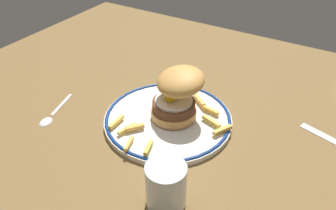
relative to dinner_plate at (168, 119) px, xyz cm
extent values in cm
cube|color=brown|center=(-1.78, 3.71, -2.84)|extent=(124.70, 103.61, 4.00)
cylinder|color=white|center=(0.00, 0.00, -0.24)|extent=(28.50, 28.50, 1.20)
torus|color=navy|center=(0.00, 0.00, 0.36)|extent=(28.10, 28.10, 0.80)
cylinder|color=#D5964D|center=(0.95, 0.85, 1.66)|extent=(10.06, 10.06, 1.80)
cylinder|color=brown|center=(0.95, 0.85, 3.56)|extent=(9.39, 9.39, 1.99)
cylinder|color=white|center=(0.95, 0.85, 4.81)|extent=(8.19, 8.19, 0.50)
ellipsoid|color=yellow|center=(0.26, 0.45, 5.48)|extent=(2.60, 2.60, 1.40)
ellipsoid|color=gold|center=(1.71, 2.32, 9.18)|extent=(14.32, 14.54, 6.17)
cube|color=#EBBB48|center=(-8.18, -8.03, 1.16)|extent=(0.86, 4.65, 0.80)
cube|color=#DEB851|center=(-1.42, -12.16, 1.12)|extent=(1.76, 3.96, 0.72)
cube|color=gold|center=(12.48, 1.22, 1.22)|extent=(2.87, 4.41, 0.91)
cube|color=gold|center=(2.21, -11.16, 1.17)|extent=(1.83, 3.93, 0.82)
cube|color=gold|center=(-4.89, -8.66, 1.12)|extent=(1.98, 4.64, 0.71)
cube|color=gold|center=(-3.66, -7.54, 1.23)|extent=(3.28, 3.78, 0.94)
cube|color=#DEAD50|center=(3.53, 8.40, 1.25)|extent=(4.36, 3.65, 0.96)
cube|color=gold|center=(9.23, 2.77, 1.19)|extent=(4.84, 2.15, 0.84)
cube|color=gold|center=(7.50, 6.25, 1.17)|extent=(4.17, 1.47, 0.82)
cylinder|color=silver|center=(11.14, -19.10, 3.42)|extent=(6.82, 6.82, 8.50)
cylinder|color=silver|center=(11.14, -19.10, 1.98)|extent=(6.27, 6.27, 5.64)
cube|color=silver|center=(31.35, 12.82, -0.64)|extent=(11.05, 4.88, 0.24)
cube|color=silver|center=(-25.31, -7.66, -0.64)|extent=(3.22, 8.88, 0.32)
ellipsoid|color=silver|center=(-23.41, -14.40, -0.44)|extent=(3.48, 4.17, 0.90)
camera|label=1|loc=(30.28, -50.20, 46.12)|focal=35.64mm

